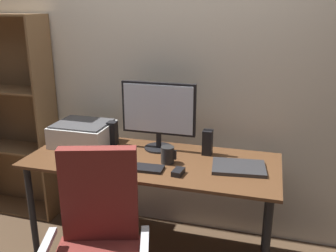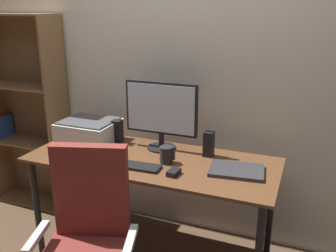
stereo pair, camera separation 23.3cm
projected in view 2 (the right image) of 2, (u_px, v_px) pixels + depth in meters
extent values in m
cube|color=beige|center=(179.00, 63.00, 2.67)|extent=(6.40, 0.10, 2.60)
cube|color=#56351E|center=(152.00, 160.00, 2.40)|extent=(1.64, 0.66, 0.02)
cylinder|color=black|center=(37.00, 207.00, 2.54)|extent=(0.04, 0.04, 0.72)
cylinder|color=black|center=(82.00, 175.00, 3.02)|extent=(0.04, 0.04, 0.72)
cylinder|color=black|center=(270.00, 212.00, 2.48)|extent=(0.04, 0.04, 0.72)
cylinder|color=black|center=(161.00, 147.00, 2.57)|extent=(0.20, 0.20, 0.01)
cylinder|color=black|center=(161.00, 140.00, 2.55)|extent=(0.04, 0.04, 0.10)
cube|color=black|center=(161.00, 108.00, 2.48)|extent=(0.52, 0.03, 0.36)
cube|color=silver|center=(160.00, 109.00, 2.47)|extent=(0.49, 0.01, 0.33)
cube|color=black|center=(137.00, 166.00, 2.25)|extent=(0.29, 0.12, 0.02)
cube|color=black|center=(174.00, 172.00, 2.16)|extent=(0.07, 0.10, 0.03)
cylinder|color=black|center=(166.00, 155.00, 2.31)|extent=(0.08, 0.08, 0.11)
cube|color=black|center=(174.00, 155.00, 2.29)|extent=(0.02, 0.01, 0.06)
cube|color=#2D2D30|center=(237.00, 170.00, 2.20)|extent=(0.34, 0.27, 0.02)
cube|color=black|center=(117.00, 131.00, 2.66)|extent=(0.06, 0.07, 0.17)
cube|color=black|center=(209.00, 144.00, 2.41)|extent=(0.06, 0.07, 0.17)
cube|color=silver|center=(89.00, 131.00, 2.69)|extent=(0.40, 0.34, 0.15)
cube|color=#424244|center=(89.00, 121.00, 2.66)|extent=(0.37, 0.31, 0.01)
cube|color=maroon|center=(91.00, 191.00, 1.95)|extent=(0.40, 0.19, 0.52)
cube|color=#B7BABC|center=(36.00, 237.00, 1.84)|extent=(0.12, 0.26, 0.03)
cube|color=#B7BABC|center=(130.00, 241.00, 1.81)|extent=(0.12, 0.26, 0.03)
cube|color=brown|center=(59.00, 119.00, 2.97)|extent=(0.02, 0.28, 1.64)
cube|color=brown|center=(36.00, 111.00, 3.21)|extent=(0.71, 0.01, 1.64)
cube|color=brown|center=(36.00, 200.00, 3.34)|extent=(0.67, 0.26, 0.02)
cube|color=brown|center=(29.00, 142.00, 3.17)|extent=(0.67, 0.26, 0.02)
cube|color=brown|center=(22.00, 86.00, 3.01)|extent=(0.67, 0.26, 0.02)
cube|color=brown|center=(13.00, 15.00, 2.84)|extent=(0.67, 0.26, 0.02)
cube|color=#B22D28|center=(0.00, 127.00, 3.23)|extent=(0.03, 0.22, 0.19)
cube|color=#28478C|center=(3.00, 128.00, 3.22)|extent=(0.02, 0.22, 0.19)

